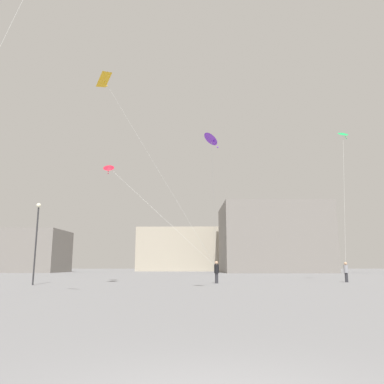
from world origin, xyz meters
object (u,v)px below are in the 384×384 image
at_px(person_in_grey, 346,271).
at_px(lamppost_west, 37,231).
at_px(kite_crimson_diamond, 110,169).
at_px(building_left_hall, 7,251).
at_px(kite_emerald_diamond, 343,135).
at_px(kite_amber_delta, 106,83).
at_px(kite_violet_diamond, 211,141).
at_px(building_right_hall, 272,239).
at_px(building_centre_hall, 184,250).
at_px(person_in_black, 217,271).

height_order(person_in_grey, lamppost_west, lamppost_west).
distance_m(person_in_grey, kite_crimson_diamond, 22.44).
bearing_deg(lamppost_west, building_left_hall, 116.95).
bearing_deg(kite_emerald_diamond, kite_amber_delta, -155.84).
distance_m(kite_amber_delta, kite_violet_diamond, 9.70).
height_order(kite_emerald_diamond, building_right_hall, kite_emerald_diamond).
distance_m(building_centre_hall, lamppost_west, 66.74).
height_order(kite_crimson_diamond, kite_violet_diamond, kite_crimson_diamond).
height_order(person_in_grey, building_left_hall, building_left_hall).
bearing_deg(kite_crimson_diamond, building_right_hall, 62.14).
height_order(kite_emerald_diamond, kite_amber_delta, kite_amber_delta).
bearing_deg(building_left_hall, kite_emerald_diamond, -40.41).
xyz_separation_m(person_in_black, building_right_hall, (14.86, 45.44, 5.72)).
distance_m(kite_violet_diamond, building_left_hall, 68.55).
height_order(kite_amber_delta, lamppost_west, kite_amber_delta).
distance_m(kite_violet_diamond, building_right_hall, 57.52).
distance_m(person_in_grey, kite_violet_diamond, 18.85).
height_order(kite_crimson_diamond, kite_amber_delta, kite_amber_delta).
xyz_separation_m(building_centre_hall, lamppost_west, (-10.85, -65.84, -1.14)).
distance_m(kite_emerald_diamond, kite_violet_diamond, 19.20).
bearing_deg(person_in_black, person_in_grey, -135.23).
bearing_deg(building_centre_hall, person_in_grey, -76.59).
xyz_separation_m(person_in_grey, building_right_hall, (3.36, 43.57, 5.75)).
height_order(person_in_black, building_centre_hall, building_centre_hall).
relative_size(kite_crimson_diamond, building_right_hall, 0.48).
relative_size(person_in_grey, building_left_hall, 0.08).
relative_size(person_in_grey, building_centre_hall, 0.08).
distance_m(person_in_black, building_right_hall, 48.15).
relative_size(person_in_grey, kite_crimson_diamond, 0.18).
height_order(kite_crimson_diamond, kite_emerald_diamond, kite_emerald_diamond).
distance_m(person_in_grey, building_right_hall, 44.07).
bearing_deg(person_in_black, kite_amber_delta, 73.67).
height_order(person_in_grey, kite_emerald_diamond, kite_emerald_diamond).
xyz_separation_m(kite_amber_delta, building_centre_hall, (5.17, 69.82, -9.15)).
distance_m(building_left_hall, building_centre_hall, 39.56).
height_order(kite_emerald_diamond, building_left_hall, kite_emerald_diamond).
distance_m(person_in_grey, building_centre_hall, 63.29).
bearing_deg(kite_violet_diamond, lamppost_west, 150.84).
relative_size(kite_crimson_diamond, building_centre_hall, 0.43).
relative_size(person_in_grey, kite_amber_delta, 0.13).
bearing_deg(kite_amber_delta, lamppost_west, 145.01).
distance_m(kite_crimson_diamond, kite_amber_delta, 8.13).
bearing_deg(building_left_hall, building_centre_hall, 24.46).
distance_m(kite_crimson_diamond, building_centre_hall, 63.65).
xyz_separation_m(kite_crimson_diamond, building_left_hall, (-30.03, 46.83, -5.43)).
bearing_deg(person_in_black, building_centre_hall, -51.63).
distance_m(person_in_black, kite_emerald_diamond, 18.20).
xyz_separation_m(kite_amber_delta, lamppost_west, (-5.68, 3.98, -10.28)).
height_order(person_in_black, lamppost_west, lamppost_west).
bearing_deg(kite_amber_delta, person_in_grey, 22.97).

